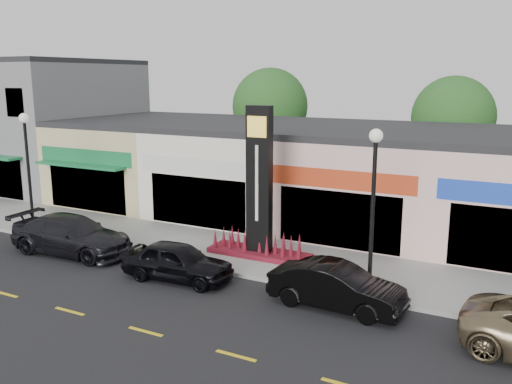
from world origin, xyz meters
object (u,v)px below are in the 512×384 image
at_px(lamp_west_near, 28,160).
at_px(car_black_conv, 337,287).
at_px(lamp_east_near, 373,195).
at_px(pylon_sign, 259,204).
at_px(car_black_sedan, 178,261).
at_px(car_dark_sedan, 72,235).

relative_size(lamp_west_near, car_black_conv, 1.26).
bearing_deg(car_black_conv, lamp_east_near, -23.14).
xyz_separation_m(lamp_east_near, pylon_sign, (-5.00, 1.70, -1.20)).
relative_size(lamp_west_near, car_black_sedan, 1.33).
bearing_deg(pylon_sign, lamp_west_near, -171.23).
bearing_deg(car_black_conv, pylon_sign, 57.48).
distance_m(lamp_west_near, car_black_conv, 15.64).
xyz_separation_m(car_black_sedan, car_black_conv, (5.90, 0.33, 0.01)).
height_order(lamp_east_near, car_dark_sedan, lamp_east_near).
height_order(pylon_sign, car_black_sedan, pylon_sign).
relative_size(lamp_east_near, car_black_sedan, 1.33).
xyz_separation_m(lamp_west_near, car_black_sedan, (9.43, -1.70, -2.78)).
distance_m(lamp_east_near, pylon_sign, 5.42).
height_order(lamp_west_near, pylon_sign, pylon_sign).
distance_m(car_black_sedan, car_black_conv, 5.91).
bearing_deg(car_black_sedan, car_dark_sedan, 81.52).
xyz_separation_m(lamp_east_near, car_black_conv, (-0.67, -1.37, -2.76)).
relative_size(lamp_east_near, pylon_sign, 0.91).
xyz_separation_m(pylon_sign, car_black_sedan, (-1.57, -3.39, -1.58)).
bearing_deg(car_black_conv, car_black_sedan, 95.95).
bearing_deg(lamp_west_near, pylon_sign, 8.77).
bearing_deg(pylon_sign, car_black_sedan, -114.85).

